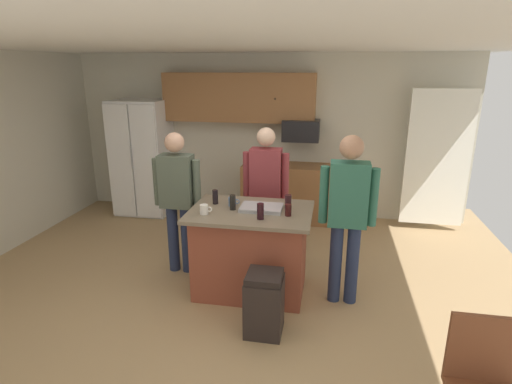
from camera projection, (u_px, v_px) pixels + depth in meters
name	position (u px, v px, depth m)	size (l,w,h in m)	color
floor	(224.00, 294.00, 4.51)	(7.04, 7.04, 0.00)	tan
ceiling	(217.00, 43.00, 3.74)	(7.04, 7.04, 0.00)	white
back_wall	(266.00, 136.00, 6.76)	(6.40, 0.10, 2.60)	beige
french_door_window_panel	(437.00, 159.00, 5.98)	(0.90, 0.06, 2.00)	white
cabinet_run_upper	(239.00, 97.00, 6.45)	(2.40, 0.38, 0.75)	#936038
cabinet_run_lower	(299.00, 193.00, 6.60)	(1.80, 0.63, 0.90)	#936038
refrigerator	(143.00, 158.00, 6.82)	(0.86, 0.76, 1.88)	white
microwave_over_range	(301.00, 130.00, 6.33)	(0.56, 0.40, 0.32)	black
kitchen_island	(251.00, 250.00, 4.48)	(1.29, 0.91, 0.94)	brown
person_guest_left	(266.00, 185.00, 5.08)	(0.57, 0.22, 1.70)	#232D4C
person_guest_by_door	(177.00, 194.00, 4.77)	(0.57, 0.22, 1.69)	#232D4C
person_guest_right	(348.00, 209.00, 4.09)	(0.57, 0.23, 1.78)	#232D4C
glass_short_whisky	(233.00, 202.00, 4.34)	(0.06, 0.06, 0.16)	black
glass_pilsner	(288.00, 210.00, 4.16)	(0.07, 0.07, 0.12)	black
mug_ceramic_white	(232.00, 202.00, 4.46)	(0.12, 0.08, 0.10)	#4C6B99
mug_blue_stoneware	(204.00, 209.00, 4.21)	(0.13, 0.09, 0.10)	white
glass_stout_tall	(288.00, 202.00, 4.37)	(0.07, 0.07, 0.15)	black
tumbler_amber	(215.00, 197.00, 4.52)	(0.06, 0.06, 0.16)	black
glass_dark_ale	(260.00, 211.00, 4.07)	(0.07, 0.07, 0.16)	black
serving_tray	(262.00, 208.00, 4.35)	(0.44, 0.30, 0.04)	#B7B7BC
trash_bin	(264.00, 303.00, 3.79)	(0.34, 0.34, 0.61)	black
wooden_chair	(484.00, 383.00, 2.54)	(0.42, 0.42, 0.93)	brown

